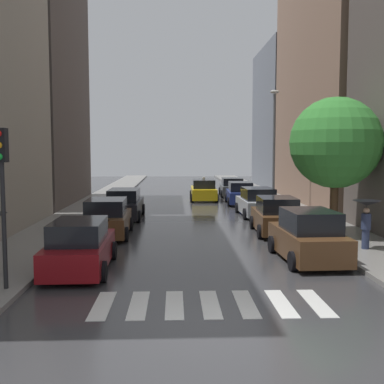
{
  "coord_description": "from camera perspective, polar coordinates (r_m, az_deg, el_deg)",
  "views": [
    {
      "loc": [
        -0.88,
        -9.7,
        3.87
      ],
      "look_at": [
        0.21,
        20.06,
        1.22
      ],
      "focal_mm": 44.07,
      "sensor_mm": 36.0,
      "label": 1
    }
  ],
  "objects": [
    {
      "name": "ground_plane",
      "position": [
        33.93,
        -0.6,
        -1.5
      ],
      "size": [
        28.0,
        72.0,
        0.04
      ],
      "primitive_type": "cube",
      "color": "#3A3A3C"
    },
    {
      "name": "sidewalk_left",
      "position": [
        34.37,
        -11.5,
        -1.35
      ],
      "size": [
        3.0,
        72.0,
        0.15
      ],
      "primitive_type": "cube",
      "color": "gray",
      "rests_on": "ground"
    },
    {
      "name": "sidewalk_right",
      "position": [
        34.7,
        10.2,
        -1.27
      ],
      "size": [
        3.0,
        72.0,
        0.15
      ],
      "primitive_type": "cube",
      "color": "gray",
      "rests_on": "ground"
    },
    {
      "name": "crosswalk_stripes",
      "position": [
        12.19,
        2.22,
        -13.39
      ],
      "size": [
        5.85,
        2.2,
        0.01
      ],
      "color": "silver",
      "rests_on": "ground"
    },
    {
      "name": "building_left_mid",
      "position": [
        35.96,
        -18.89,
        12.61
      ],
      "size": [
        6.0,
        12.1,
        17.49
      ],
      "primitive_type": "cube",
      "color": "#564C47",
      "rests_on": "ground"
    },
    {
      "name": "building_right_mid",
      "position": [
        35.98,
        17.79,
        14.37
      ],
      "size": [
        6.0,
        15.92,
        19.64
      ],
      "primitive_type": "cube",
      "color": "#8C6B56",
      "rests_on": "ground"
    },
    {
      "name": "building_right_far",
      "position": [
        49.48,
        11.94,
        8.69
      ],
      "size": [
        6.0,
        12.16,
        14.15
      ],
      "primitive_type": "cube",
      "color": "slate",
      "rests_on": "ground"
    },
    {
      "name": "parked_car_left_nearest",
      "position": [
        15.58,
        -13.42,
        -6.51
      ],
      "size": [
        2.09,
        4.43,
        1.66
      ],
      "rotation": [
        0.0,
        0.0,
        1.6
      ],
      "color": "maroon",
      "rests_on": "ground"
    },
    {
      "name": "parked_car_left_second",
      "position": [
        21.53,
        -10.27,
        -3.21
      ],
      "size": [
        2.18,
        4.26,
        1.7
      ],
      "rotation": [
        0.0,
        0.0,
        1.59
      ],
      "color": "brown",
      "rests_on": "ground"
    },
    {
      "name": "parked_car_left_third",
      "position": [
        26.97,
        -8.18,
        -1.52
      ],
      "size": [
        2.07,
        4.74,
        1.69
      ],
      "rotation": [
        0.0,
        0.0,
        1.57
      ],
      "color": "black",
      "rests_on": "ground"
    },
    {
      "name": "parked_car_right_nearest",
      "position": [
        16.98,
        13.88,
        -5.34
      ],
      "size": [
        2.16,
        4.2,
        1.82
      ],
      "rotation": [
        0.0,
        0.0,
        1.61
      ],
      "color": "brown",
      "rests_on": "ground"
    },
    {
      "name": "parked_car_right_second",
      "position": [
        22.15,
        10.17,
        -2.95
      ],
      "size": [
        2.17,
        4.08,
        1.73
      ],
      "rotation": [
        0.0,
        0.0,
        1.54
      ],
      "color": "brown",
      "rests_on": "ground"
    },
    {
      "name": "parked_car_right_third",
      "position": [
        27.9,
        7.91,
        -1.31
      ],
      "size": [
        2.19,
        4.37,
        1.68
      ],
      "rotation": [
        0.0,
        0.0,
        1.6
      ],
      "color": "#B2B7BF",
      "rests_on": "ground"
    },
    {
      "name": "parked_car_right_fourth",
      "position": [
        33.81,
        5.84,
        -0.22
      ],
      "size": [
        2.11,
        4.13,
        1.62
      ],
      "rotation": [
        0.0,
        0.0,
        1.53
      ],
      "color": "navy",
      "rests_on": "ground"
    },
    {
      "name": "parked_car_right_fifth",
      "position": [
        39.7,
        4.87,
        0.54
      ],
      "size": [
        2.18,
        4.21,
        1.56
      ],
      "rotation": [
        0.0,
        0.0,
        1.54
      ],
      "color": "#474C51",
      "rests_on": "ground"
    },
    {
      "name": "taxi_midroad",
      "position": [
        36.37,
        1.41,
        0.19
      ],
      "size": [
        2.12,
        4.59,
        1.81
      ],
      "rotation": [
        0.0,
        0.0,
        1.56
      ],
      "color": "yellow",
      "rests_on": "ground"
    },
    {
      "name": "pedestrian_near_tree",
      "position": [
        18.89,
        20.35,
        -2.41
      ],
      "size": [
        1.03,
        1.03,
        1.84
      ],
      "rotation": [
        0.0,
        0.0,
        5.92
      ],
      "color": "navy",
      "rests_on": "sidewalk_right"
    },
    {
      "name": "street_tree_right",
      "position": [
        21.76,
        16.98,
        5.69
      ],
      "size": [
        4.01,
        4.01,
        6.05
      ],
      "color": "#513823",
      "rests_on": "sidewalk_right"
    },
    {
      "name": "traffic_light_left_corner",
      "position": [
        13.41,
        -22.04,
        2.22
      ],
      "size": [
        0.3,
        0.42,
        4.3
      ],
      "color": "black",
      "rests_on": "sidewalk_left"
    },
    {
      "name": "lamp_post_right",
      "position": [
        31.09,
        9.9,
        6.13
      ],
      "size": [
        0.6,
        0.28,
        7.57
      ],
      "color": "#595B60",
      "rests_on": "sidewalk_right"
    }
  ]
}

